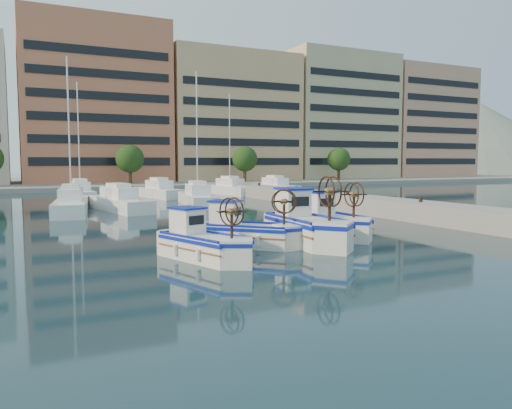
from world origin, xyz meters
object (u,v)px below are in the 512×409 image
(fishing_boat_a, at_px, (202,242))
(fishing_boat_b, at_px, (246,230))
(fishing_boat_c, at_px, (305,224))
(fishing_boat_d, at_px, (331,221))

(fishing_boat_a, bearing_deg, fishing_boat_b, 17.36)
(fishing_boat_a, height_order, fishing_boat_c, fishing_boat_c)
(fishing_boat_b, distance_m, fishing_boat_c, 2.90)
(fishing_boat_b, relative_size, fishing_boat_c, 0.77)
(fishing_boat_a, relative_size, fishing_boat_c, 0.80)
(fishing_boat_c, relative_size, fishing_boat_d, 1.14)
(fishing_boat_d, bearing_deg, fishing_boat_c, -148.72)
(fishing_boat_a, distance_m, fishing_boat_d, 8.68)
(fishing_boat_b, distance_m, fishing_boat_d, 5.42)
(fishing_boat_b, relative_size, fishing_boat_d, 0.88)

